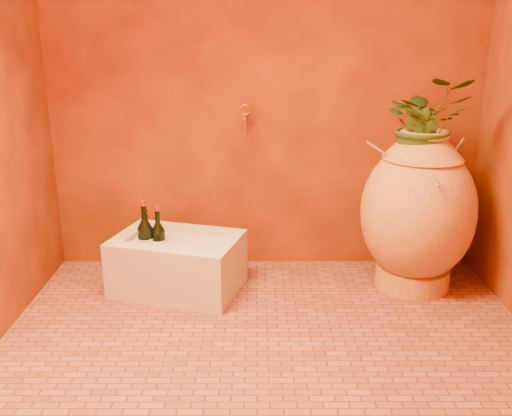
{
  "coord_description": "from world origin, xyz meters",
  "views": [
    {
      "loc": [
        -0.06,
        -2.3,
        1.39
      ],
      "look_at": [
        -0.05,
        0.35,
        0.55
      ],
      "focal_mm": 40.0,
      "sensor_mm": 36.0,
      "label": 1
    }
  ],
  "objects_px": {
    "stone_basin": "(178,264)",
    "wine_bottle_c": "(146,241)",
    "amphora": "(418,211)",
    "wine_bottle_a": "(159,242)",
    "wall_tap": "(245,117)",
    "wine_bottle_b": "(147,243)"
  },
  "relations": [
    {
      "from": "wine_bottle_a",
      "to": "wall_tap",
      "type": "height_order",
      "value": "wall_tap"
    },
    {
      "from": "wall_tap",
      "to": "amphora",
      "type": "bearing_deg",
      "value": -16.22
    },
    {
      "from": "wine_bottle_a",
      "to": "wall_tap",
      "type": "xyz_separation_m",
      "value": [
        0.46,
        0.33,
        0.63
      ]
    },
    {
      "from": "wine_bottle_b",
      "to": "wine_bottle_a",
      "type": "bearing_deg",
      "value": -12.77
    },
    {
      "from": "wine_bottle_b",
      "to": "wine_bottle_c",
      "type": "height_order",
      "value": "wine_bottle_c"
    },
    {
      "from": "wine_bottle_a",
      "to": "wine_bottle_b",
      "type": "height_order",
      "value": "wine_bottle_a"
    },
    {
      "from": "amphora",
      "to": "wine_bottle_b",
      "type": "height_order",
      "value": "amphora"
    },
    {
      "from": "amphora",
      "to": "wall_tap",
      "type": "relative_size",
      "value": 5.92
    },
    {
      "from": "amphora",
      "to": "wine_bottle_a",
      "type": "bearing_deg",
      "value": -177.62
    },
    {
      "from": "stone_basin",
      "to": "wine_bottle_c",
      "type": "xyz_separation_m",
      "value": [
        -0.16,
        -0.02,
        0.15
      ]
    },
    {
      "from": "amphora",
      "to": "wall_tap",
      "type": "bearing_deg",
      "value": 163.78
    },
    {
      "from": "stone_basin",
      "to": "wall_tap",
      "type": "height_order",
      "value": "wall_tap"
    },
    {
      "from": "wine_bottle_c",
      "to": "wall_tap",
      "type": "distance_m",
      "value": 0.88
    },
    {
      "from": "amphora",
      "to": "stone_basin",
      "type": "xyz_separation_m",
      "value": [
        -1.31,
        -0.05,
        -0.29
      ]
    },
    {
      "from": "wine_bottle_c",
      "to": "wall_tap",
      "type": "relative_size",
      "value": 2.35
    },
    {
      "from": "amphora",
      "to": "wine_bottle_a",
      "type": "xyz_separation_m",
      "value": [
        -1.41,
        -0.06,
        -0.16
      ]
    },
    {
      "from": "wine_bottle_c",
      "to": "wall_tap",
      "type": "height_order",
      "value": "wall_tap"
    },
    {
      "from": "wine_bottle_a",
      "to": "amphora",
      "type": "bearing_deg",
      "value": 2.38
    },
    {
      "from": "stone_basin",
      "to": "wine_bottle_c",
      "type": "bearing_deg",
      "value": -172.05
    },
    {
      "from": "amphora",
      "to": "wine_bottle_c",
      "type": "relative_size",
      "value": 2.52
    },
    {
      "from": "wine_bottle_c",
      "to": "wall_tap",
      "type": "bearing_deg",
      "value": 32.88
    },
    {
      "from": "stone_basin",
      "to": "amphora",
      "type": "bearing_deg",
      "value": 2.06
    }
  ]
}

